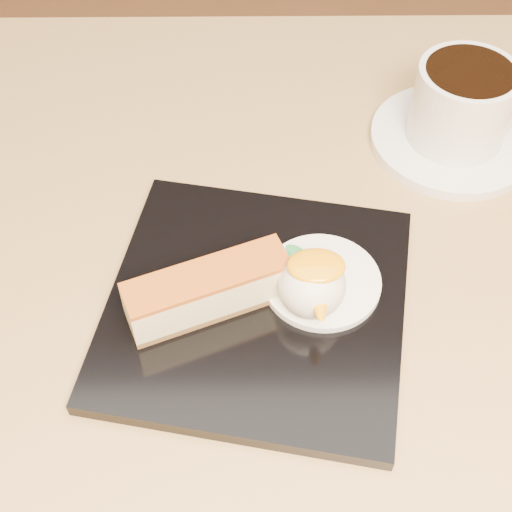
{
  "coord_description": "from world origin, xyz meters",
  "views": [
    {
      "loc": [
        -0.01,
        -0.31,
        1.17
      ],
      "look_at": [
        -0.01,
        0.02,
        0.76
      ],
      "focal_mm": 50.0,
      "sensor_mm": 36.0,
      "label": 1
    }
  ],
  "objects_px": {
    "saucer": "(452,139)",
    "cheesecake": "(208,291)",
    "dessert_plate": "(256,305)",
    "coffee_cup": "(465,103)",
    "table": "(266,408)",
    "ice_cream_scoop": "(312,285)"
  },
  "relations": [
    {
      "from": "cheesecake",
      "to": "coffee_cup",
      "type": "distance_m",
      "value": 0.29
    },
    {
      "from": "coffee_cup",
      "to": "table",
      "type": "bearing_deg",
      "value": -146.36
    },
    {
      "from": "dessert_plate",
      "to": "saucer",
      "type": "height_order",
      "value": "dessert_plate"
    },
    {
      "from": "ice_cream_scoop",
      "to": "saucer",
      "type": "bearing_deg",
      "value": 53.18
    },
    {
      "from": "cheesecake",
      "to": "saucer",
      "type": "distance_m",
      "value": 0.29
    },
    {
      "from": "dessert_plate",
      "to": "ice_cream_scoop",
      "type": "xyz_separation_m",
      "value": [
        0.04,
        -0.0,
        0.03
      ]
    },
    {
      "from": "coffee_cup",
      "to": "saucer",
      "type": "bearing_deg",
      "value": -180.0
    },
    {
      "from": "ice_cream_scoop",
      "to": "coffee_cup",
      "type": "bearing_deg",
      "value": 52.84
    },
    {
      "from": "table",
      "to": "cheesecake",
      "type": "distance_m",
      "value": 0.19
    },
    {
      "from": "ice_cream_scoop",
      "to": "coffee_cup",
      "type": "xyz_separation_m",
      "value": [
        0.14,
        0.19,
        0.01
      ]
    },
    {
      "from": "dessert_plate",
      "to": "saucer",
      "type": "bearing_deg",
      "value": 45.46
    },
    {
      "from": "saucer",
      "to": "coffee_cup",
      "type": "relative_size",
      "value": 1.29
    },
    {
      "from": "table",
      "to": "ice_cream_scoop",
      "type": "distance_m",
      "value": 0.19
    },
    {
      "from": "dessert_plate",
      "to": "coffee_cup",
      "type": "distance_m",
      "value": 0.27
    },
    {
      "from": "table",
      "to": "saucer",
      "type": "xyz_separation_m",
      "value": [
        0.17,
        0.19,
        0.16
      ]
    },
    {
      "from": "ice_cream_scoop",
      "to": "saucer",
      "type": "height_order",
      "value": "ice_cream_scoop"
    },
    {
      "from": "saucer",
      "to": "cheesecake",
      "type": "bearing_deg",
      "value": -138.79
    },
    {
      "from": "table",
      "to": "coffee_cup",
      "type": "bearing_deg",
      "value": 47.29
    },
    {
      "from": "table",
      "to": "coffee_cup",
      "type": "height_order",
      "value": "coffee_cup"
    },
    {
      "from": "cheesecake",
      "to": "coffee_cup",
      "type": "bearing_deg",
      "value": 19.03
    },
    {
      "from": "dessert_plate",
      "to": "saucer",
      "type": "xyz_separation_m",
      "value": [
        0.18,
        0.19,
        -0.0
      ]
    },
    {
      "from": "ice_cream_scoop",
      "to": "coffee_cup",
      "type": "relative_size",
      "value": 0.43
    }
  ]
}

